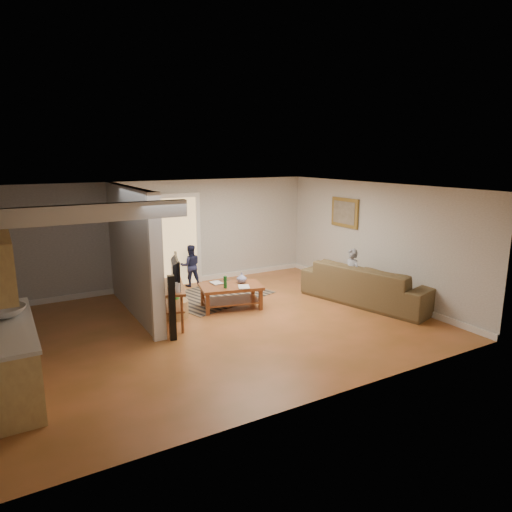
# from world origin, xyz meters

# --- Properties ---
(ground) EXTENTS (7.50, 7.50, 0.00)m
(ground) POSITION_xyz_m (0.00, 0.00, 0.00)
(ground) COLOR brown
(ground) RESTS_ON ground
(room_shell) EXTENTS (7.54, 6.02, 2.52)m
(room_shell) POSITION_xyz_m (-1.07, 0.43, 1.46)
(room_shell) COLOR #A4A29D
(room_shell) RESTS_ON ground
(area_rug) EXTENTS (2.65, 2.25, 0.01)m
(area_rug) POSITION_xyz_m (0.65, 1.69, 0.01)
(area_rug) COLOR black
(area_rug) RESTS_ON ground
(sofa) EXTENTS (1.80, 3.00, 0.82)m
(sofa) POSITION_xyz_m (3.30, -0.33, 0.00)
(sofa) COLOR #474023
(sofa) RESTS_ON ground
(coffee_table) EXTENTS (1.36, 0.98, 0.73)m
(coffee_table) POSITION_xyz_m (0.62, 0.78, 0.38)
(coffee_table) COLOR brown
(coffee_table) RESTS_ON ground
(tv_console) EXTENTS (0.75, 1.24, 1.00)m
(tv_console) POSITION_xyz_m (-0.74, 0.51, 0.67)
(tv_console) COLOR brown
(tv_console) RESTS_ON ground
(speaker_left) EXTENTS (0.13, 0.13, 1.13)m
(speaker_left) POSITION_xyz_m (-1.00, -0.20, 0.57)
(speaker_left) COLOR black
(speaker_left) RESTS_ON ground
(speaker_right) EXTENTS (0.11, 0.11, 1.04)m
(speaker_right) POSITION_xyz_m (-1.00, 2.55, 0.52)
(speaker_right) COLOR black
(speaker_right) RESTS_ON ground
(toy_basket) EXTENTS (0.52, 0.52, 0.46)m
(toy_basket) POSITION_xyz_m (-0.60, 0.81, 0.19)
(toy_basket) COLOR #AA8649
(toy_basket) RESTS_ON ground
(child) EXTENTS (0.28, 0.42, 1.15)m
(child) POSITION_xyz_m (3.00, -0.11, 0.00)
(child) COLOR gray
(child) RESTS_ON ground
(toddler) EXTENTS (0.56, 0.48, 1.00)m
(toddler) POSITION_xyz_m (0.49, 2.70, 0.00)
(toddler) COLOR #212446
(toddler) RESTS_ON ground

